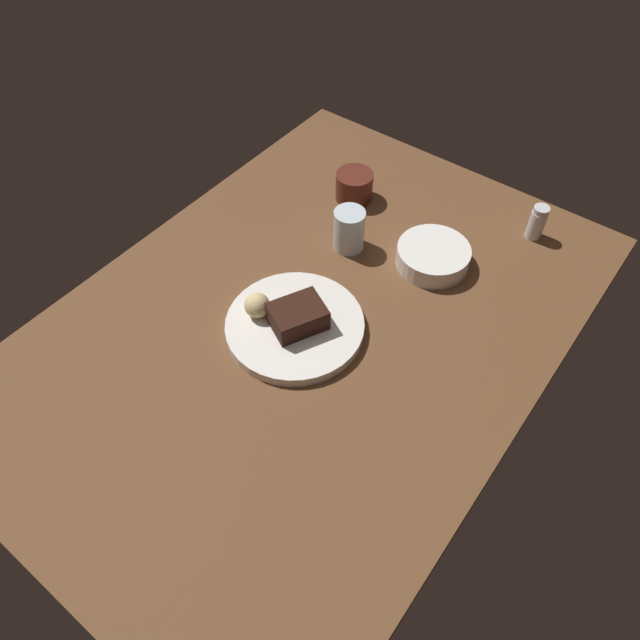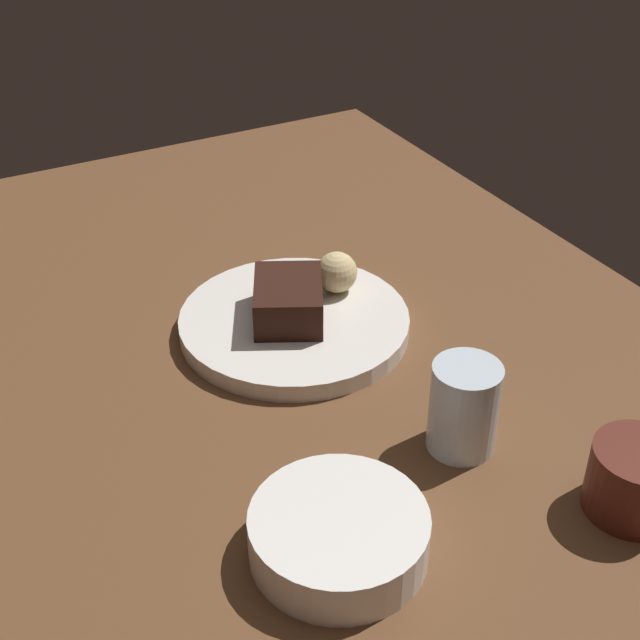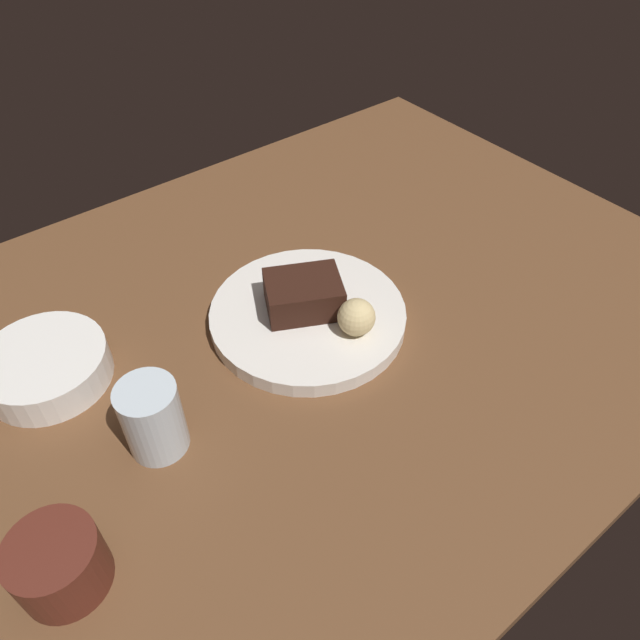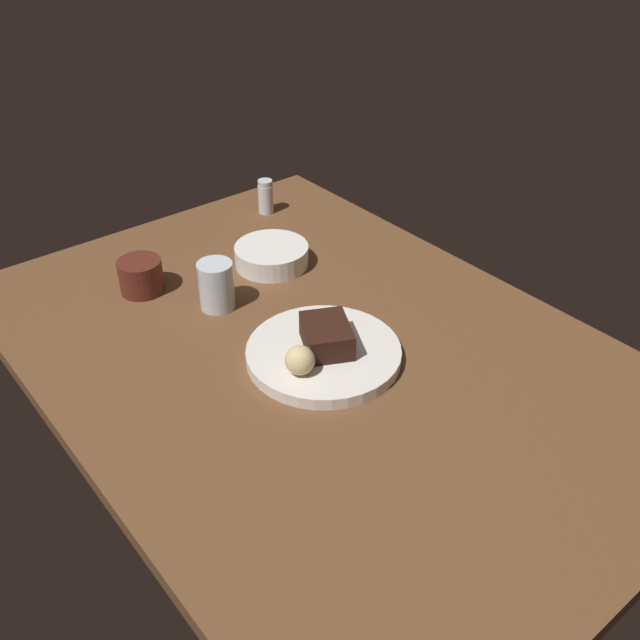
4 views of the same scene
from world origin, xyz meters
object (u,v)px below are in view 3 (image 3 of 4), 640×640
object	(u,v)px
water_glass	(153,418)
side_bowl	(46,366)
dessert_plate	(308,315)
chocolate_cake_slice	(303,294)
bread_roll	(356,317)
coffee_cup	(59,564)

from	to	relation	value
water_glass	side_bowl	world-z (taller)	water_glass
dessert_plate	side_bowl	bearing A→B (deg)	159.46
dessert_plate	chocolate_cake_slice	distance (cm)	3.39
side_bowl	bread_roll	bearing A→B (deg)	-28.93
side_bowl	coffee_cup	xyz separation A→B (cm)	(-7.55, -24.87, 1.14)
dessert_plate	chocolate_cake_slice	size ratio (longest dim) A/B	2.67
dessert_plate	coffee_cup	xyz separation A→B (cm)	(-38.06, -13.44, 2.18)
dessert_plate	side_bowl	world-z (taller)	side_bowl
bread_roll	dessert_plate	bearing A→B (deg)	109.86
water_glass	side_bowl	bearing A→B (deg)	110.14
bread_roll	coffee_cup	xyz separation A→B (cm)	(-40.51, -6.65, -1.25)
water_glass	chocolate_cake_slice	bearing A→B (deg)	13.96
dessert_plate	water_glass	distance (cm)	25.20
water_glass	dessert_plate	bearing A→B (deg)	12.01
side_bowl	coffee_cup	world-z (taller)	coffee_cup
chocolate_cake_slice	bread_roll	bearing A→B (deg)	-71.68
water_glass	coffee_cup	world-z (taller)	water_glass
chocolate_cake_slice	coffee_cup	size ratio (longest dim) A/B	1.16
coffee_cup	bread_roll	bearing A→B (deg)	9.32
side_bowl	chocolate_cake_slice	bearing A→B (deg)	-19.17
dessert_plate	bread_roll	bearing A→B (deg)	-70.14
bread_roll	side_bowl	distance (cm)	37.73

